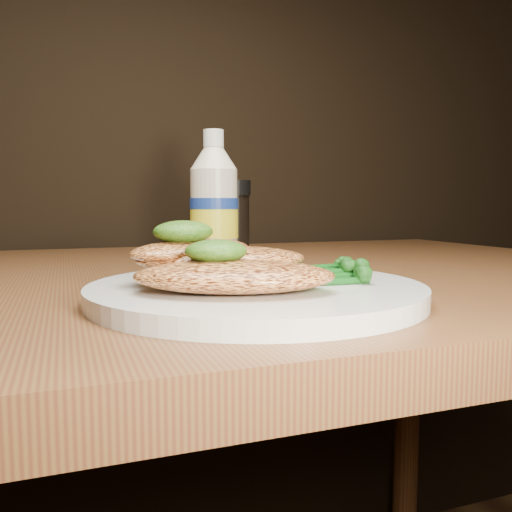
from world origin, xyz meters
name	(u,v)px	position (x,y,z in m)	size (l,w,h in m)	color
plate	(256,292)	(-0.04, 0.83, 0.76)	(0.29, 0.29, 0.02)	white
chicken_front	(234,276)	(-0.07, 0.79, 0.78)	(0.16, 0.08, 0.03)	#F79A4E
chicken_mid	(222,259)	(-0.07, 0.84, 0.79)	(0.15, 0.08, 0.02)	#F79A4E
chicken_back	(193,250)	(-0.09, 0.87, 0.79)	(0.13, 0.07, 0.02)	#F79A4E
pesto_front	(216,251)	(-0.08, 0.80, 0.80)	(0.05, 0.05, 0.02)	#083609
pesto_back	(183,232)	(-0.10, 0.86, 0.81)	(0.05, 0.05, 0.02)	#083609
broccolini_bundle	(304,269)	(0.00, 0.83, 0.78)	(0.14, 0.11, 0.02)	#104D15
mayo_bottle	(214,199)	(-0.01, 1.08, 0.84)	(0.06, 0.06, 0.18)	beige
pepper_grinder	(235,220)	(0.05, 1.17, 0.81)	(0.05, 0.05, 0.12)	black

